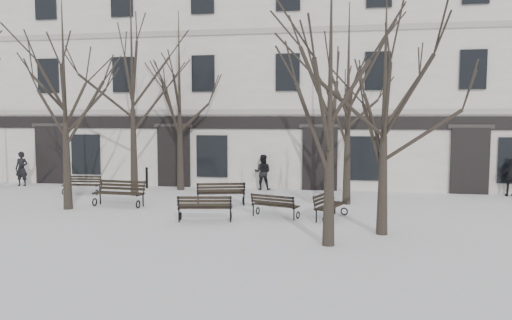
% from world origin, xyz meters
% --- Properties ---
extents(ground, '(100.00, 100.00, 0.00)m').
position_xyz_m(ground, '(0.00, 0.00, 0.00)').
color(ground, white).
rests_on(ground, ground).
extents(building, '(40.40, 10.20, 11.40)m').
position_xyz_m(building, '(0.00, 12.96, 5.52)').
color(building, silver).
rests_on(building, ground).
extents(tree_1, '(5.29, 5.29, 7.56)m').
position_xyz_m(tree_1, '(-5.38, 1.62, 4.72)').
color(tree_1, black).
rests_on(tree_1, ground).
extents(tree_2, '(4.95, 4.95, 7.07)m').
position_xyz_m(tree_2, '(4.20, -1.95, 4.42)').
color(tree_2, black).
rests_on(tree_2, ground).
extents(tree_3, '(4.73, 4.73, 6.76)m').
position_xyz_m(tree_3, '(5.68, -0.43, 4.23)').
color(tree_3, black).
rests_on(tree_3, ground).
extents(tree_4, '(6.19, 6.19, 8.84)m').
position_xyz_m(tree_4, '(-4.28, 5.03, 5.53)').
color(tree_4, black).
rests_on(tree_4, ground).
extents(tree_5, '(5.68, 5.68, 8.12)m').
position_xyz_m(tree_5, '(-2.83, 6.90, 5.07)').
color(tree_5, black).
rests_on(tree_5, ground).
extents(tree_6, '(5.37, 5.37, 7.67)m').
position_xyz_m(tree_6, '(4.70, 4.45, 4.80)').
color(tree_6, black).
rests_on(tree_6, ground).
extents(bench_0, '(1.98, 0.87, 0.97)m').
position_xyz_m(bench_0, '(-3.78, 2.53, 0.53)').
color(bench_0, black).
rests_on(bench_0, ground).
extents(bench_1, '(1.82, 0.93, 0.88)m').
position_xyz_m(bench_1, '(0.18, 0.37, 0.48)').
color(bench_1, black).
rests_on(bench_1, ground).
extents(bench_2, '(1.69, 1.06, 0.81)m').
position_xyz_m(bench_2, '(2.31, 1.37, 0.44)').
color(bench_2, black).
rests_on(bench_2, ground).
extents(bench_3, '(1.62, 0.71, 0.80)m').
position_xyz_m(bench_3, '(-6.70, 4.98, 0.43)').
color(bench_3, black).
rests_on(bench_3, ground).
extents(bench_4, '(1.92, 1.13, 0.92)m').
position_xyz_m(bench_4, '(-0.01, 3.25, 0.50)').
color(bench_4, black).
rests_on(bench_4, ground).
extents(bench_5, '(1.16, 1.79, 0.86)m').
position_xyz_m(bench_5, '(4.12, 1.52, 0.47)').
color(bench_5, black).
rests_on(bench_5, ground).
extents(bollard_a, '(0.13, 0.13, 1.00)m').
position_xyz_m(bollard_a, '(-4.58, 7.12, 0.54)').
color(bollard_a, black).
rests_on(bollard_a, ground).
extents(bollard_b, '(0.13, 0.13, 1.01)m').
position_xyz_m(bollard_b, '(4.09, 6.78, 0.54)').
color(bollard_b, black).
rests_on(bollard_b, ground).
extents(pedestrian_a, '(0.65, 0.45, 1.68)m').
position_xyz_m(pedestrian_a, '(-10.90, 6.83, 0.00)').
color(pedestrian_a, black).
rests_on(pedestrian_a, ground).
extents(pedestrian_b, '(0.80, 0.62, 1.63)m').
position_xyz_m(pedestrian_b, '(0.89, 7.62, 0.00)').
color(pedestrian_b, black).
rests_on(pedestrian_b, ground).
extents(pedestrian_c, '(0.99, 0.54, 1.59)m').
position_xyz_m(pedestrian_c, '(11.60, 7.55, 0.00)').
color(pedestrian_c, black).
rests_on(pedestrian_c, ground).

